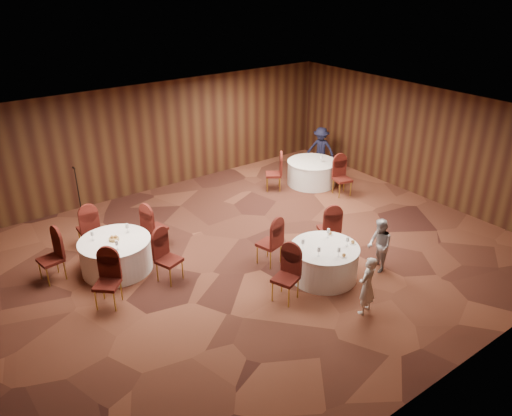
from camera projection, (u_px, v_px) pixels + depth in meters
ground at (254, 255)px, 11.76m from camera, size 12.00×12.00×0.00m
room_shell at (254, 178)px, 10.91m from camera, size 12.00×12.00×12.00m
table_main at (324, 262)px, 10.79m from camera, size 1.49×1.49×0.74m
table_left at (116, 255)px, 11.06m from camera, size 1.57×1.57×0.74m
table_right at (312, 172)px, 15.50m from camera, size 1.53×1.53×0.74m
chairs_main at (295, 249)px, 11.04m from camera, size 2.85×1.96×1.00m
chairs_left at (114, 251)px, 10.98m from camera, size 3.05×3.14×1.00m
chairs_right at (308, 177)px, 14.86m from camera, size 2.07×2.20×1.00m
tabletop_main at (334, 243)px, 10.60m from camera, size 1.11×1.01×0.22m
tabletop_left at (113, 237)px, 10.86m from camera, size 0.83×0.78×0.22m
tabletop_right at (322, 157)px, 15.21m from camera, size 0.08×0.08×0.22m
mic_stand at (81, 207)px, 13.04m from camera, size 0.24×0.24×1.58m
woman_a at (367, 286)px, 9.56m from camera, size 0.51×0.40×1.23m
woman_b at (379, 245)px, 10.95m from camera, size 0.68×0.74×1.23m
man_c at (321, 149)px, 16.47m from camera, size 0.93×1.07×1.44m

